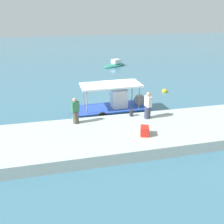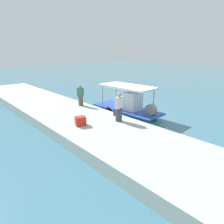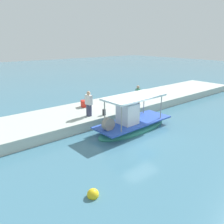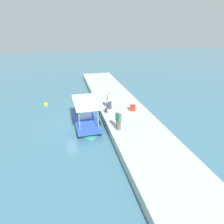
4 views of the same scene
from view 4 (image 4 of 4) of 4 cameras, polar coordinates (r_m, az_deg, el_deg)
The scene contains 8 objects.
ground_plane at distance 19.33m, azimuth -9.52°, elevation -3.04°, with size 120.00×120.00×0.00m, color teal.
dock_quay at distance 19.94m, azimuth 3.81°, elevation -0.86°, with size 36.00×4.64×0.66m, color #B7C0B6.
main_fishing_boat at distance 18.76m, azimuth -7.33°, elevation -2.35°, with size 5.93×2.30×2.66m.
fisherman_near_bollard at distance 16.17m, azimuth 1.82°, elevation -2.56°, with size 0.53×0.48×1.65m.
fisherman_by_crate at distance 20.30m, azimuth -0.70°, elevation 3.09°, with size 0.46×0.54×1.77m.
mooring_bollard at distance 19.58m, azimuth -1.68°, elevation 0.45°, with size 0.24×0.24×0.42m, color #2D2D33.
cargo_crate at distance 20.18m, azimuth 5.82°, elevation 1.20°, with size 0.57×0.46×0.52m, color red.
marker_buoy at distance 24.44m, azimuth -18.09°, elevation 2.01°, with size 0.46×0.46×0.46m.
Camera 4 is at (-17.38, 0.84, 8.42)m, focal length 32.54 mm.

